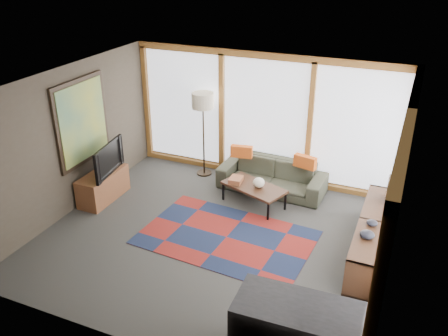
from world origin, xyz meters
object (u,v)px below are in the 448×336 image
at_px(sofa, 272,176).
at_px(television, 104,158).
at_px(coffee_table, 254,195).
at_px(tv_console, 103,186).
at_px(bookshelf, 371,237).
at_px(floor_lamp, 204,135).

xyz_separation_m(sofa, television, (-2.76, -1.55, 0.54)).
distance_m(coffee_table, tv_console, 2.85).
xyz_separation_m(coffee_table, bookshelf, (2.20, -0.71, 0.11)).
xyz_separation_m(coffee_table, television, (-2.63, -0.87, 0.65)).
relative_size(sofa, bookshelf, 0.86).
bearing_deg(sofa, coffee_table, -98.87).
bearing_deg(television, floor_lamp, -44.52).
distance_m(coffee_table, bookshelf, 2.32).
height_order(floor_lamp, coffee_table, floor_lamp).
xyz_separation_m(sofa, tv_console, (-2.83, -1.59, -0.03)).
relative_size(floor_lamp, tv_console, 1.63).
height_order(sofa, floor_lamp, floor_lamp).
xyz_separation_m(sofa, bookshelf, (2.07, -1.39, -0.00)).
bearing_deg(floor_lamp, television, -125.97).
bearing_deg(bookshelf, floor_lamp, 157.04).
distance_m(bookshelf, tv_console, 4.90).
xyz_separation_m(floor_lamp, bookshelf, (3.60, -1.53, -0.58)).
distance_m(tv_console, television, 0.58).
bearing_deg(tv_console, sofa, 29.30).
xyz_separation_m(floor_lamp, television, (-1.23, -1.69, -0.04)).
distance_m(sofa, television, 3.21).
height_order(floor_lamp, tv_console, floor_lamp).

